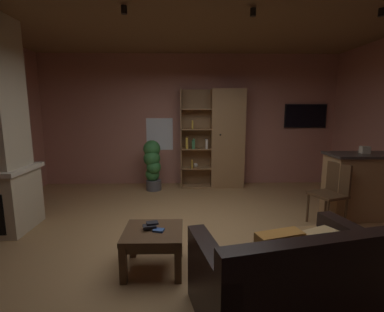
{
  "coord_description": "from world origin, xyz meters",
  "views": [
    {
      "loc": [
        -0.09,
        -3.44,
        1.7
      ],
      "look_at": [
        0.0,
        0.4,
        1.05
      ],
      "focal_mm": 25.77,
      "sensor_mm": 36.0,
      "label": 1
    }
  ],
  "objects": [
    {
      "name": "wall_back",
      "position": [
        0.0,
        2.83,
        1.45
      ],
      "size": [
        6.69,
        0.06,
        2.9
      ],
      "primitive_type": "cube",
      "color": "#AD7060",
      "rests_on": "ground"
    },
    {
      "name": "wall_mounted_tv",
      "position": [
        2.62,
        2.77,
        1.56
      ],
      "size": [
        0.94,
        0.06,
        0.53
      ],
      "color": "black"
    },
    {
      "name": "track_light_spot_3",
      "position": [
        2.22,
        -0.02,
        2.83
      ],
      "size": [
        0.07,
        0.07,
        0.09
      ],
      "primitive_type": "cylinder",
      "color": "black"
    },
    {
      "name": "coffee_table",
      "position": [
        -0.44,
        -0.69,
        0.35
      ],
      "size": [
        0.62,
        0.59,
        0.44
      ],
      "color": "#4C331E",
      "rests_on": "ground"
    },
    {
      "name": "ceiling",
      "position": [
        0.0,
        0.0,
        2.91
      ],
      "size": [
        6.57,
        5.61,
        0.02
      ],
      "primitive_type": "cube",
      "color": "brown"
    },
    {
      "name": "window_pane_back",
      "position": [
        -0.68,
        2.8,
        1.15
      ],
      "size": [
        0.6,
        0.01,
        0.72
      ],
      "primitive_type": "cube",
      "color": "white"
    },
    {
      "name": "potted_floor_plant",
      "position": [
        -0.79,
        2.28,
        0.58
      ],
      "size": [
        0.37,
        0.4,
        1.06
      ],
      "color": "#4C4C51",
      "rests_on": "ground"
    },
    {
      "name": "floor",
      "position": [
        0.0,
        0.0,
        -0.01
      ],
      "size": [
        6.57,
        5.61,
        0.02
      ],
      "primitive_type": "cube",
      "color": "#A37A4C",
      "rests_on": "ground"
    },
    {
      "name": "track_light_spot_2",
      "position": [
        0.71,
        0.01,
        2.83
      ],
      "size": [
        0.07,
        0.07,
        0.09
      ],
      "primitive_type": "cylinder",
      "color": "black"
    },
    {
      "name": "table_book_1",
      "position": [
        -0.48,
        -0.67,
        0.47
      ],
      "size": [
        0.16,
        0.12,
        0.03
      ],
      "primitive_type": "cube",
      "rotation": [
        0.0,
        0.0,
        0.27
      ],
      "color": "black",
      "rests_on": "coffee_table"
    },
    {
      "name": "leather_couch",
      "position": [
        0.77,
        -1.41,
        0.31
      ],
      "size": [
        1.66,
        1.18,
        0.84
      ],
      "color": "black",
      "rests_on": "ground"
    },
    {
      "name": "tissue_box",
      "position": [
        2.69,
        0.72,
        1.08
      ],
      "size": [
        0.13,
        0.13,
        0.11
      ],
      "primitive_type": "cube",
      "rotation": [
        0.0,
        0.0,
        -0.11
      ],
      "color": "#BFB299",
      "rests_on": "kitchen_bar_counter"
    },
    {
      "name": "dining_chair",
      "position": [
        2.08,
        0.44,
        0.53
      ],
      "size": [
        0.54,
        0.54,
        0.92
      ],
      "color": "#4C331E",
      "rests_on": "ground"
    },
    {
      "name": "table_book_0",
      "position": [
        -0.38,
        -0.72,
        0.45
      ],
      "size": [
        0.13,
        0.1,
        0.02
      ],
      "primitive_type": "cube",
      "rotation": [
        0.0,
        0.0,
        -0.22
      ],
      "color": "#2D4C8C",
      "rests_on": "coffee_table"
    },
    {
      "name": "table_book_2",
      "position": [
        -0.45,
        -0.64,
        0.5
      ],
      "size": [
        0.14,
        0.12,
        0.02
      ],
      "primitive_type": "cube",
      "rotation": [
        0.0,
        0.0,
        0.28
      ],
      "color": "black",
      "rests_on": "coffee_table"
    },
    {
      "name": "bookshelf_cabinet",
      "position": [
        0.73,
        2.56,
        1.06
      ],
      "size": [
        1.38,
        0.41,
        2.13
      ],
      "color": "#997047",
      "rests_on": "ground"
    },
    {
      "name": "kitchen_bar_counter",
      "position": [
        2.84,
        0.7,
        0.52
      ],
      "size": [
        1.39,
        0.58,
        1.03
      ],
      "color": "#997047",
      "rests_on": "ground"
    },
    {
      "name": "track_light_spot_1",
      "position": [
        -0.79,
        -0.03,
        2.83
      ],
      "size": [
        0.07,
        0.07,
        0.09
      ],
      "primitive_type": "cylinder",
      "color": "black"
    }
  ]
}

